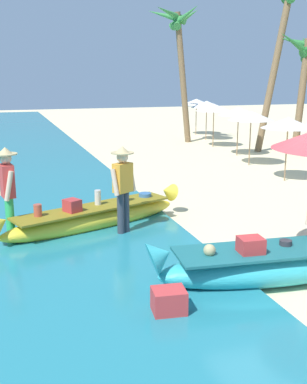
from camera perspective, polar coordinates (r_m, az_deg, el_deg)
The scene contains 15 objects.
ground_plane at distance 8.49m, azimuth 17.46°, elevation -8.32°, with size 80.00×80.00×0.00m, color beige.
boat_cyan_foreground at distance 7.52m, azimuth 14.37°, elevation -8.34°, with size 4.03×1.20×0.89m.
boat_yellow_midground at distance 9.81m, azimuth -7.16°, elevation -3.01°, with size 4.21×2.00×0.81m.
person_vendor_hatted at distance 9.15m, azimuth -3.70°, elevation 0.82°, with size 0.57×0.46×1.81m.
person_vendor_assistant at distance 9.38m, azimuth -17.13°, elevation 0.54°, with size 0.44×0.58×1.82m.
parasol_row_0 at distance 14.72m, azimuth 15.90°, elevation 7.99°, with size 1.60×1.60×1.91m.
parasol_row_1 at distance 17.07m, azimuth 11.67°, elevation 8.97°, with size 1.60×1.60×1.91m.
parasol_row_2 at distance 19.17m, azimuth 10.20°, elevation 9.53°, with size 1.60×1.60×1.91m.
parasol_row_3 at distance 21.37m, azimuth 7.28°, elevation 10.06°, with size 1.60×1.60×1.91m.
parasol_row_4 at distance 23.71m, azimuth 6.42°, elevation 10.44°, with size 1.60×1.60×1.91m.
parasol_row_5 at distance 25.83m, azimuth 5.19°, elevation 10.74°, with size 1.60×1.60×1.91m.
palm_tree_leaning_seaward at distance 22.69m, azimuth 2.98°, elevation 18.32°, with size 2.47×2.64×6.22m.
palm_tree_mid_cluster at distance 20.96m, azimuth 15.72°, elevation 20.19°, with size 2.64×2.75×7.02m.
palm_tree_far_behind at distance 20.10m, azimuth 17.87°, elevation 15.28°, with size 2.63×2.64×4.85m.
cooler_box at distance 6.36m, azimuth 1.85°, elevation -13.33°, with size 0.43×0.35×0.41m, color #C63838.
Camera 1 is at (-4.74, -6.32, 3.11)m, focal length 44.34 mm.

